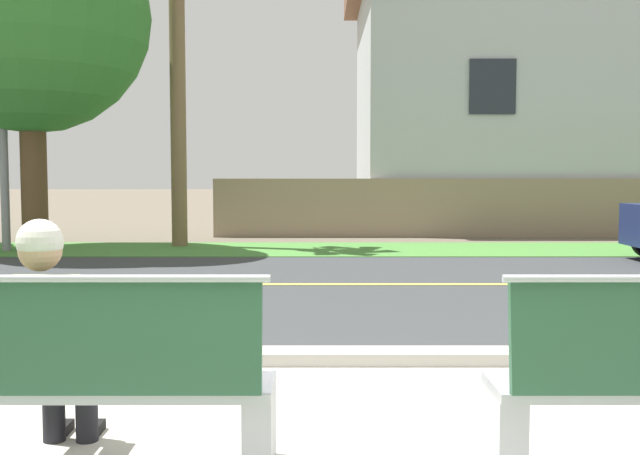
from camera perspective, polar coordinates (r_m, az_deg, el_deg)
name	(u,v)px	position (r m, az deg, el deg)	size (l,w,h in m)	color
ground_plane	(339,271)	(11.38, 1.44, -3.36)	(140.00, 140.00, 0.00)	#665B4C
curb_edge	(358,357)	(5.81, 2.96, -9.98)	(44.00, 0.30, 0.11)	#ADA89E
street_asphalt	(342,285)	(9.89, 1.68, -4.45)	(52.00, 8.00, 0.01)	#383A3D
road_centre_line	(342,284)	(9.89, 1.68, -4.42)	(48.00, 0.14, 0.01)	#E0CC4C
far_verge_grass	(334,249)	(14.61, 1.10, -1.69)	(48.00, 2.80, 0.02)	#478438
bench_left	(61,383)	(3.83, -19.43, -11.28)	(2.03, 0.48, 1.01)	#9EA0A8
seated_person_olive	(48,332)	(3.98, -20.33, -7.60)	(0.52, 0.68, 1.25)	black
streetlamp	(2,20)	(15.83, -23.39, 14.54)	(0.24, 2.10, 7.85)	gray
garden_wall	(484,208)	(18.06, 12.58, 1.50)	(13.00, 0.36, 1.40)	gray
house_across_street	(548,100)	(21.88, 17.28, 9.42)	(11.34, 6.91, 7.09)	#B7BCC1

